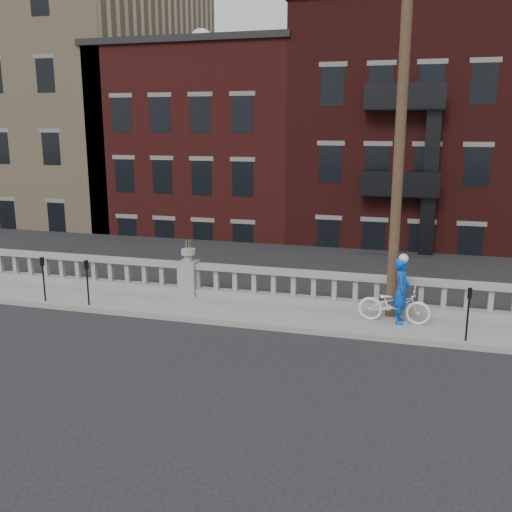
{
  "coord_description": "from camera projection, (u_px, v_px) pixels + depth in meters",
  "views": [
    {
      "loc": [
        6.72,
        -12.06,
        5.37
      ],
      "look_at": [
        2.4,
        3.2,
        1.71
      ],
      "focal_mm": 40.0,
      "sensor_mm": 36.0,
      "label": 1
    }
  ],
  "objects": [
    {
      "name": "bicycle",
      "position": [
        394.0,
        304.0,
        15.35
      ],
      "size": [
        1.94,
        0.75,
        1.0
      ],
      "primitive_type": "imported",
      "rotation": [
        0.0,
        0.0,
        1.53
      ],
      "color": "white",
      "rests_on": "sidewalk"
    },
    {
      "name": "parking_meter_c",
      "position": [
        468.0,
        308.0,
        13.94
      ],
      "size": [
        0.1,
        0.09,
        1.36
      ],
      "color": "black",
      "rests_on": "sidewalk"
    },
    {
      "name": "utility_pole",
      "position": [
        400.0,
        130.0,
        14.85
      ],
      "size": [
        1.6,
        0.28,
        10.0
      ],
      "color": "#422D1E",
      "rests_on": "sidewalk"
    },
    {
      "name": "sidewalk",
      "position": [
        177.0,
        306.0,
        17.09
      ],
      "size": [
        32.0,
        2.2,
        0.15
      ],
      "primitive_type": "cube",
      "color": "gray",
      "rests_on": "ground"
    },
    {
      "name": "parking_meter_b",
      "position": [
        87.0,
        277.0,
        16.74
      ],
      "size": [
        0.1,
        0.09,
        1.36
      ],
      "color": "black",
      "rests_on": "sidewalk"
    },
    {
      "name": "lower_level",
      "position": [
        315.0,
        170.0,
        35.16
      ],
      "size": [
        80.0,
        44.0,
        20.8
      ],
      "color": "#605E59",
      "rests_on": "ground"
    },
    {
      "name": "cyclist",
      "position": [
        402.0,
        291.0,
        15.22
      ],
      "size": [
        0.46,
        0.67,
        1.8
      ],
      "primitive_type": "imported",
      "rotation": [
        0.0,
        0.0,
        1.53
      ],
      "color": "#0C44C0",
      "rests_on": "sidewalk"
    },
    {
      "name": "ground",
      "position": [
        130.0,
        344.0,
        14.3
      ],
      "size": [
        120.0,
        120.0,
        0.0
      ],
      "primitive_type": "plane",
      "color": "black",
      "rests_on": "ground"
    },
    {
      "name": "balustrade",
      "position": [
        189.0,
        280.0,
        17.85
      ],
      "size": [
        28.0,
        0.34,
        1.03
      ],
      "color": "gray",
      "rests_on": "sidewalk"
    },
    {
      "name": "parking_meter_a",
      "position": [
        43.0,
        274.0,
        17.14
      ],
      "size": [
        0.1,
        0.09,
        1.36
      ],
      "color": "black",
      "rests_on": "sidewalk"
    },
    {
      "name": "planter_pedestal",
      "position": [
        189.0,
        274.0,
        17.81
      ],
      "size": [
        0.55,
        0.55,
        1.76
      ],
      "color": "gray",
      "rests_on": "sidewalk"
    }
  ]
}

